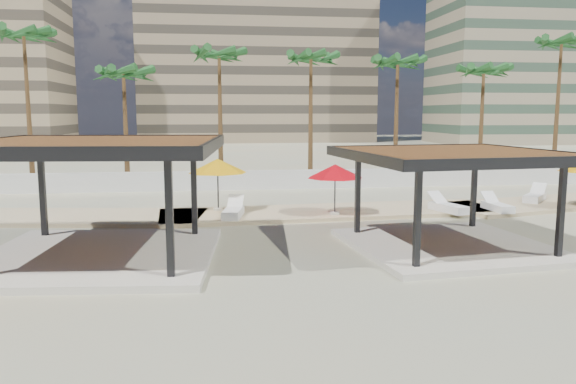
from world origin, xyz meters
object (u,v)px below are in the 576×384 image
(pavilion_central, at_px, (450,190))
(umbrella_c, at_px, (335,171))
(lounger_c, at_px, (448,207))
(lounger_a, at_px, (233,212))
(lounger_d, at_px, (535,197))
(pavilion_west, at_px, (96,189))
(lounger_b, at_px, (497,206))

(pavilion_central, distance_m, umbrella_c, 6.81)
(pavilion_central, bearing_deg, lounger_c, 60.64)
(umbrella_c, bearing_deg, lounger_c, -0.04)
(pavilion_central, relative_size, umbrella_c, 2.74)
(pavilion_central, xyz_separation_m, lounger_a, (-7.35, 6.27, -1.70))
(lounger_a, height_order, lounger_d, lounger_d)
(umbrella_c, height_order, lounger_a, umbrella_c)
(pavilion_west, relative_size, lounger_b, 3.97)
(pavilion_west, xyz_separation_m, lounger_a, (4.62, 6.13, -1.96))
(lounger_a, xyz_separation_m, lounger_c, (10.03, -0.04, -0.00))
(lounger_a, xyz_separation_m, lounger_b, (12.48, -0.04, -0.01))
(lounger_b, bearing_deg, lounger_a, 88.39)
(pavilion_west, distance_m, lounger_d, 22.31)
(lounger_c, xyz_separation_m, lounger_d, (5.86, 2.46, 0.00))
(pavilion_west, relative_size, lounger_c, 3.58)
(lounger_d, bearing_deg, umbrella_c, 145.24)
(pavilion_central, distance_m, pavilion_west, 11.97)
(pavilion_central, xyz_separation_m, umbrella_c, (-2.74, 6.23, 0.06))
(umbrella_c, xyz_separation_m, lounger_d, (11.28, 2.45, -1.76))
(lounger_c, bearing_deg, umbrella_c, 71.94)
(pavilion_central, distance_m, lounger_d, 12.30)
(pavilion_west, height_order, lounger_d, pavilion_west)
(umbrella_c, bearing_deg, lounger_b, -0.03)
(pavilion_central, distance_m, lounger_a, 9.81)
(umbrella_c, distance_m, lounger_b, 8.06)
(lounger_a, bearing_deg, umbrella_c, -80.12)
(lounger_a, bearing_deg, lounger_c, -79.90)
(lounger_a, height_order, lounger_b, lounger_a)
(lounger_c, bearing_deg, pavilion_west, 94.56)
(lounger_b, xyz_separation_m, lounger_c, (-2.44, 0.00, 0.01))
(pavilion_central, relative_size, pavilion_west, 0.90)
(lounger_b, bearing_deg, pavilion_central, 139.13)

